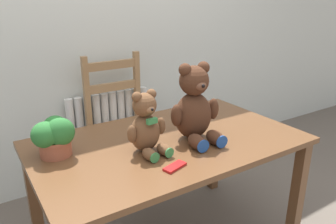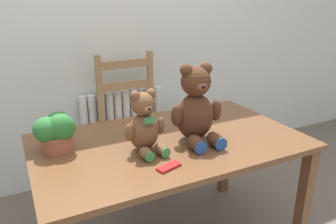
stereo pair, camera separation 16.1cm
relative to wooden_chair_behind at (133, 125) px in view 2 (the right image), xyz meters
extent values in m
cube|color=silver|center=(-0.08, 0.27, 0.80)|extent=(8.00, 0.04, 2.60)
cylinder|color=silver|center=(-0.32, 0.20, -0.14)|extent=(0.06, 0.06, 0.71)
cylinder|color=silver|center=(-0.25, 0.20, -0.14)|extent=(0.06, 0.06, 0.71)
cylinder|color=silver|center=(-0.18, 0.20, -0.14)|extent=(0.06, 0.06, 0.71)
cylinder|color=silver|center=(-0.11, 0.20, -0.14)|extent=(0.06, 0.06, 0.71)
cylinder|color=silver|center=(-0.04, 0.20, -0.14)|extent=(0.06, 0.06, 0.71)
cylinder|color=silver|center=(0.03, 0.20, -0.14)|extent=(0.06, 0.06, 0.71)
cylinder|color=silver|center=(0.09, 0.20, -0.14)|extent=(0.06, 0.06, 0.71)
cylinder|color=silver|center=(0.16, 0.20, -0.14)|extent=(0.06, 0.06, 0.71)
cylinder|color=silver|center=(0.23, 0.20, -0.14)|extent=(0.06, 0.06, 0.71)
cylinder|color=silver|center=(0.30, 0.20, -0.14)|extent=(0.06, 0.06, 0.71)
cube|color=silver|center=(-0.01, 0.20, -0.48)|extent=(0.68, 0.10, 0.04)
cube|color=brown|center=(-0.08, -0.77, 0.19)|extent=(1.39, 0.83, 0.03)
cube|color=brown|center=(0.57, -1.13, -0.16)|extent=(0.06, 0.06, 0.68)
cube|color=brown|center=(-0.72, -0.40, -0.16)|extent=(0.06, 0.06, 0.68)
cube|color=brown|center=(0.57, -0.40, -0.16)|extent=(0.06, 0.06, 0.68)
cube|color=#997047|center=(0.00, -0.05, -0.03)|extent=(0.45, 0.39, 0.03)
cube|color=#997047|center=(0.20, -0.22, -0.27)|extent=(0.04, 0.04, 0.45)
cube|color=#997047|center=(-0.20, -0.22, -0.27)|extent=(0.04, 0.04, 0.45)
cube|color=#997047|center=(0.20, 0.12, 0.02)|extent=(0.04, 0.04, 1.02)
cube|color=#997047|center=(-0.20, 0.12, 0.02)|extent=(0.04, 0.04, 1.02)
cube|color=#997047|center=(0.00, 0.12, 0.45)|extent=(0.37, 0.03, 0.06)
cube|color=#997047|center=(0.00, 0.12, 0.28)|extent=(0.37, 0.03, 0.06)
ellipsoid|color=brown|center=(-0.24, -0.81, 0.30)|extent=(0.16, 0.14, 0.18)
sphere|color=brown|center=(-0.24, -0.81, 0.44)|extent=(0.12, 0.12, 0.12)
sphere|color=brown|center=(-0.20, -0.81, 0.49)|extent=(0.05, 0.05, 0.05)
sphere|color=brown|center=(-0.28, -0.81, 0.49)|extent=(0.05, 0.05, 0.05)
ellipsoid|color=#8C5F3F|center=(-0.23, -0.85, 0.43)|extent=(0.05, 0.05, 0.04)
sphere|color=black|center=(-0.23, -0.87, 0.44)|extent=(0.01, 0.01, 0.01)
ellipsoid|color=brown|center=(-0.15, -0.82, 0.32)|extent=(0.05, 0.05, 0.09)
ellipsoid|color=brown|center=(-0.32, -0.83, 0.32)|extent=(0.05, 0.05, 0.09)
ellipsoid|color=brown|center=(-0.19, -0.90, 0.24)|extent=(0.06, 0.10, 0.05)
cylinder|color=#337F42|center=(-0.19, -0.95, 0.24)|extent=(0.05, 0.01, 0.05)
ellipsoid|color=brown|center=(-0.27, -0.91, 0.24)|extent=(0.06, 0.10, 0.05)
cylinder|color=#337F42|center=(-0.27, -0.95, 0.24)|extent=(0.05, 0.01, 0.05)
cube|color=#337F42|center=(-0.23, -0.87, 0.38)|extent=(0.05, 0.02, 0.03)
ellipsoid|color=#472819|center=(0.05, -0.81, 0.33)|extent=(0.21, 0.19, 0.25)
sphere|color=#472819|center=(0.05, -0.81, 0.52)|extent=(0.15, 0.15, 0.15)
sphere|color=#472819|center=(0.10, -0.81, 0.58)|extent=(0.06, 0.06, 0.06)
sphere|color=#472819|center=(0.00, -0.80, 0.58)|extent=(0.06, 0.06, 0.06)
ellipsoid|color=brown|center=(0.04, -0.87, 0.51)|extent=(0.07, 0.06, 0.05)
sphere|color=black|center=(0.04, -0.89, 0.51)|extent=(0.02, 0.02, 0.02)
ellipsoid|color=#472819|center=(0.16, -0.84, 0.36)|extent=(0.06, 0.06, 0.12)
ellipsoid|color=#472819|center=(-0.06, -0.82, 0.36)|extent=(0.06, 0.06, 0.12)
ellipsoid|color=#472819|center=(0.09, -0.94, 0.25)|extent=(0.08, 0.13, 0.07)
cylinder|color=#1E4793|center=(0.09, -1.00, 0.25)|extent=(0.07, 0.01, 0.07)
ellipsoid|color=#472819|center=(-0.02, -0.93, 0.25)|extent=(0.08, 0.13, 0.07)
cylinder|color=#1E4793|center=(-0.02, -0.99, 0.25)|extent=(0.07, 0.01, 0.07)
cylinder|color=#9E5138|center=(-0.62, -0.63, 0.25)|extent=(0.15, 0.15, 0.09)
cylinder|color=#9E5138|center=(-0.62, -0.63, 0.29)|extent=(0.16, 0.16, 0.02)
ellipsoid|color=#286B2D|center=(-0.58, -0.62, 0.33)|extent=(0.09, 0.07, 0.06)
ellipsoid|color=#286B2D|center=(-0.60, -0.58, 0.33)|extent=(0.12, 0.09, 0.12)
ellipsoid|color=#286B2D|center=(-0.65, -0.59, 0.32)|extent=(0.12, 0.09, 0.08)
ellipsoid|color=#286B2D|center=(-0.66, -0.65, 0.33)|extent=(0.13, 0.12, 0.12)
ellipsoid|color=#286B2D|center=(-0.60, -0.66, 0.33)|extent=(0.14, 0.11, 0.14)
cube|color=red|center=(-0.22, -1.03, 0.22)|extent=(0.12, 0.08, 0.01)
camera|label=1|loc=(-0.93, -2.09, 0.93)|focal=35.00mm
camera|label=2|loc=(-0.79, -2.17, 0.93)|focal=35.00mm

